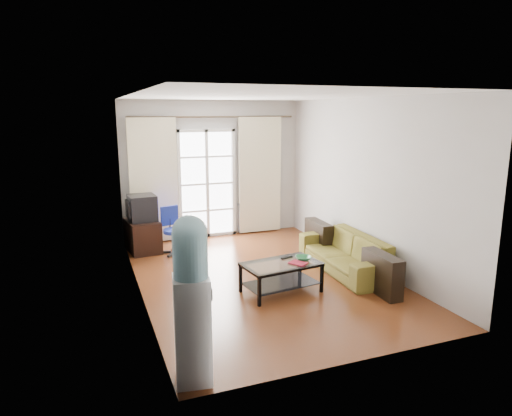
% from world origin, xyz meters
% --- Properties ---
extents(floor, '(5.20, 5.20, 0.00)m').
position_xyz_m(floor, '(0.00, 0.00, 0.00)').
color(floor, brown).
rests_on(floor, ground).
extents(ceiling, '(5.20, 5.20, 0.00)m').
position_xyz_m(ceiling, '(0.00, 0.00, 2.70)').
color(ceiling, white).
rests_on(ceiling, wall_back).
extents(wall_back, '(3.60, 0.02, 2.70)m').
position_xyz_m(wall_back, '(0.00, 2.60, 1.35)').
color(wall_back, '#B6B2AE').
rests_on(wall_back, floor).
extents(wall_front, '(3.60, 0.02, 2.70)m').
position_xyz_m(wall_front, '(0.00, -2.60, 1.35)').
color(wall_front, '#B6B2AE').
rests_on(wall_front, floor).
extents(wall_left, '(0.02, 5.20, 2.70)m').
position_xyz_m(wall_left, '(-1.80, 0.00, 1.35)').
color(wall_left, '#B6B2AE').
rests_on(wall_left, floor).
extents(wall_right, '(0.02, 5.20, 2.70)m').
position_xyz_m(wall_right, '(1.80, 0.00, 1.35)').
color(wall_right, '#B6B2AE').
rests_on(wall_right, floor).
extents(french_door, '(1.16, 0.06, 2.15)m').
position_xyz_m(french_door, '(-0.15, 2.54, 1.07)').
color(french_door, white).
rests_on(french_door, wall_back).
extents(curtain_rod, '(3.30, 0.04, 0.04)m').
position_xyz_m(curtain_rod, '(0.00, 2.50, 2.38)').
color(curtain_rod, '#4C3F2D').
rests_on(curtain_rod, wall_back).
extents(curtain_left, '(0.90, 0.07, 2.35)m').
position_xyz_m(curtain_left, '(-1.20, 2.48, 1.20)').
color(curtain_left, beige).
rests_on(curtain_left, curtain_rod).
extents(curtain_right, '(0.90, 0.07, 2.35)m').
position_xyz_m(curtain_right, '(0.95, 2.48, 1.20)').
color(curtain_right, beige).
rests_on(curtain_right, curtain_rod).
extents(radiator, '(0.64, 0.12, 0.64)m').
position_xyz_m(radiator, '(0.80, 2.50, 0.33)').
color(radiator, gray).
rests_on(radiator, floor).
extents(sofa, '(2.03, 0.94, 0.57)m').
position_xyz_m(sofa, '(1.38, -0.19, 0.29)').
color(sofa, olive).
rests_on(sofa, floor).
extents(coffee_table, '(1.13, 0.74, 0.43)m').
position_xyz_m(coffee_table, '(0.04, -0.66, 0.28)').
color(coffee_table, silver).
rests_on(coffee_table, floor).
extents(bowl, '(0.35, 0.35, 0.05)m').
position_xyz_m(bowl, '(0.38, -0.66, 0.46)').
color(bowl, '#349056').
rests_on(bowl, coffee_table).
extents(book, '(0.38, 0.39, 0.02)m').
position_xyz_m(book, '(0.16, -0.83, 0.44)').
color(book, '#AE3015').
rests_on(book, coffee_table).
extents(remote, '(0.19, 0.10, 0.02)m').
position_xyz_m(remote, '(0.20, -0.50, 0.44)').
color(remote, black).
rests_on(remote, coffee_table).
extents(tv_stand, '(0.61, 0.83, 0.56)m').
position_xyz_m(tv_stand, '(-1.51, 2.00, 0.28)').
color(tv_stand, black).
rests_on(tv_stand, floor).
extents(crt_tv, '(0.54, 0.53, 0.46)m').
position_xyz_m(crt_tv, '(-1.51, 2.01, 0.79)').
color(crt_tv, black).
rests_on(crt_tv, tv_stand).
extents(task_chair, '(0.71, 0.71, 0.83)m').
position_xyz_m(task_chair, '(-1.00, 1.67, 0.25)').
color(task_chair, black).
rests_on(task_chair, floor).
extents(water_cooler, '(0.38, 0.37, 1.60)m').
position_xyz_m(water_cooler, '(-1.60, -2.34, 0.84)').
color(water_cooler, white).
rests_on(water_cooler, floor).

